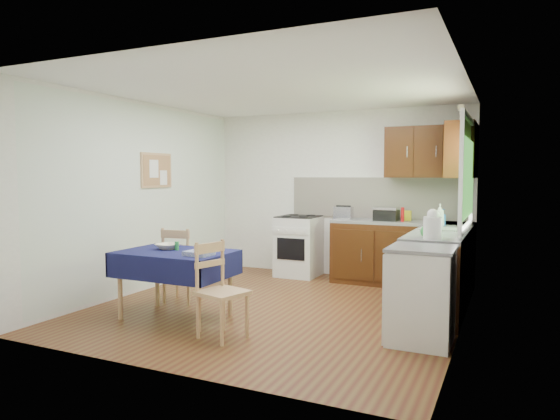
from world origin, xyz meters
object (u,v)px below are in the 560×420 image
at_px(dining_table, 175,261).
at_px(toaster, 343,213).
at_px(dish_rack, 438,228).
at_px(chair_near, 219,287).
at_px(sandwich_press, 386,214).
at_px(kettle, 433,226).
at_px(chair_far, 181,263).

distance_m(dining_table, toaster, 2.81).
relative_size(dining_table, dish_rack, 2.93).
xyz_separation_m(dining_table, chair_near, (0.77, -0.36, -0.14)).
relative_size(dining_table, toaster, 4.61).
xyz_separation_m(sandwich_press, kettle, (0.88, -1.82, 0.04)).
height_order(chair_near, dish_rack, dish_rack).
bearing_deg(dish_rack, sandwich_press, 117.11).
distance_m(toaster, kettle, 2.35).
height_order(chair_far, chair_near, same).
xyz_separation_m(chair_far, kettle, (2.89, 0.22, 0.55)).
bearing_deg(chair_far, chair_near, 132.22).
bearing_deg(chair_near, sandwich_press, -1.45).
height_order(dining_table, chair_far, chair_far).
relative_size(chair_far, chair_near, 1.00).
bearing_deg(chair_near, kettle, -41.90).
bearing_deg(dish_rack, chair_far, -172.96).
distance_m(chair_near, sandwich_press, 3.13).
bearing_deg(toaster, chair_far, -112.01).
relative_size(sandwich_press, kettle, 1.07).
bearing_deg(dining_table, dish_rack, 20.76).
height_order(sandwich_press, dish_rack, dish_rack).
xyz_separation_m(chair_near, kettle, (1.78, 1.14, 0.55)).
bearing_deg(dining_table, toaster, 54.91).
distance_m(dining_table, dish_rack, 3.01).
bearing_deg(toaster, chair_near, -82.88).
relative_size(chair_far, sandwich_press, 2.82).
distance_m(chair_far, dish_rack, 3.08).
bearing_deg(sandwich_press, toaster, -179.91).
bearing_deg(dining_table, chair_near, -37.91).
relative_size(dish_rack, kettle, 1.36).
xyz_separation_m(toaster, kettle, (1.50, -1.81, 0.04)).
bearing_deg(chair_near, toaster, 10.11).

